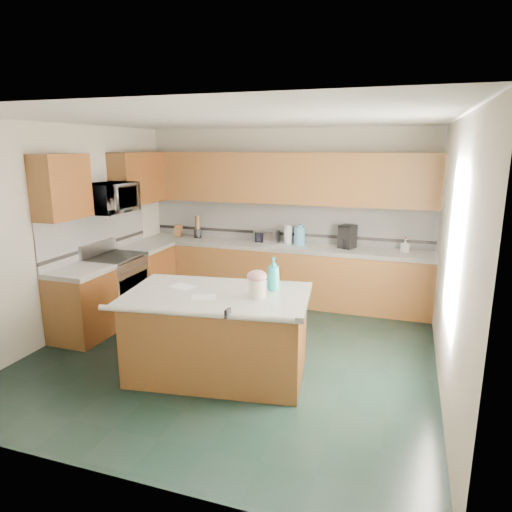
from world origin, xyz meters
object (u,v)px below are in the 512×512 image
at_px(island_top, 217,296).
at_px(knife_block, 178,231).
at_px(toaster_oven, 266,237).
at_px(coffee_maker, 347,237).
at_px(soap_bottle_island, 274,274).
at_px(treat_jar, 257,288).
at_px(island_base, 218,336).

relative_size(island_top, knife_block, 9.43).
height_order(island_top, knife_block, knife_block).
distance_m(toaster_oven, coffee_maker, 1.27).
bearing_deg(soap_bottle_island, treat_jar, -113.42).
xyz_separation_m(treat_jar, soap_bottle_island, (0.09, 0.29, 0.08)).
bearing_deg(treat_jar, soap_bottle_island, 77.80).
relative_size(island_top, toaster_oven, 5.49).
relative_size(island_base, island_top, 0.95).
bearing_deg(knife_block, treat_jar, -57.11).
distance_m(knife_block, coffee_maker, 2.84).
relative_size(treat_jar, knife_block, 0.95).
relative_size(island_top, coffee_maker, 5.45).
distance_m(island_base, toaster_oven, 2.69).
bearing_deg(island_base, island_top, -8.03).
distance_m(island_top, coffee_maker, 2.83).
xyz_separation_m(island_top, knife_block, (-1.84, 2.61, 0.13)).
xyz_separation_m(knife_block, toaster_oven, (1.57, 0.00, -0.00)).
bearing_deg(treat_jar, knife_block, 136.12).
relative_size(island_base, knife_block, 8.94).
distance_m(knife_block, toaster_oven, 1.57).
bearing_deg(knife_block, island_top, -62.99).
height_order(island_base, island_top, island_top).
distance_m(treat_jar, soap_bottle_island, 0.31).
height_order(knife_block, coffee_maker, coffee_maker).
distance_m(treat_jar, coffee_maker, 2.71).
height_order(soap_bottle_island, toaster_oven, soap_bottle_island).
distance_m(island_top, treat_jar, 0.46).
bearing_deg(island_base, toaster_oven, 87.91).
height_order(island_top, soap_bottle_island, soap_bottle_island).
relative_size(knife_block, coffee_maker, 0.58).
bearing_deg(treat_jar, toaster_oven, 110.29).
xyz_separation_m(island_base, island_top, (0.00, 0.00, 0.46)).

